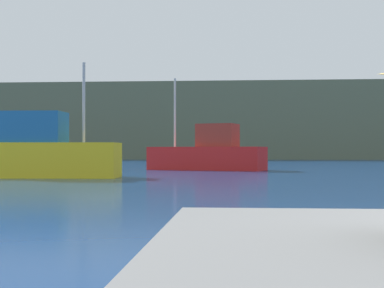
% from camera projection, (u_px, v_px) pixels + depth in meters
% --- Properties ---
extents(hillside_backdrop, '(140.00, 17.14, 9.54)m').
position_uv_depth(hillside_backdrop, '(255.00, 123.00, 79.42)').
color(hillside_backdrop, '#5B664C').
rests_on(hillside_backdrop, ground).
extents(fishing_boat_red, '(6.93, 4.03, 5.33)m').
position_uv_depth(fishing_boat_red, '(209.00, 154.00, 33.81)').
color(fishing_boat_red, red).
rests_on(fishing_boat_red, ground).
extents(fishing_boat_yellow, '(7.14, 2.07, 4.73)m').
position_uv_depth(fishing_boat_yellow, '(33.00, 153.00, 24.44)').
color(fishing_boat_yellow, yellow).
rests_on(fishing_boat_yellow, ground).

